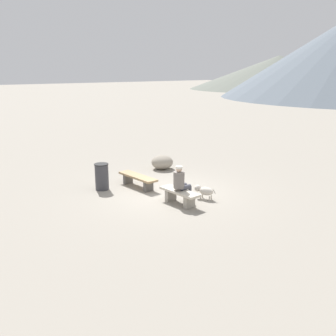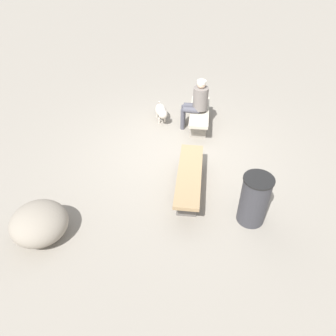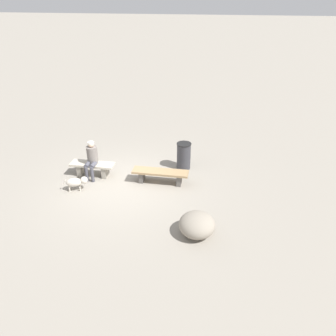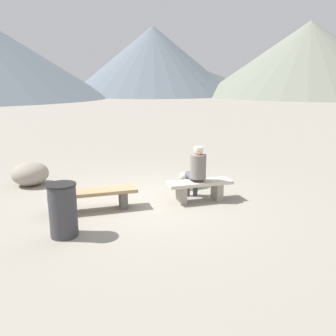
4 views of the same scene
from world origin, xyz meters
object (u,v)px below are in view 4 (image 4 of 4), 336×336
seated_person (197,169)px  dog (191,177)px  boulder (30,174)px  bench_left (93,196)px  bench_right (200,187)px  trash_bin (63,210)px

seated_person → dog: seated_person is taller
seated_person → boulder: (-3.86, 2.24, -0.44)m
dog → boulder: size_ratio=0.79×
boulder → bench_left: bearing=-56.8°
seated_person → dog: (0.16, 0.91, -0.45)m
bench_right → trash_bin: bearing=-160.6°
bench_left → boulder: (-1.53, 2.34, -0.01)m
bench_left → trash_bin: bearing=-118.6°
seated_person → trash_bin: (-2.91, -1.27, -0.26)m
dog → trash_bin: size_ratio=0.77×
seated_person → boulder: seated_person is taller
bench_left → trash_bin: (-0.58, -1.18, 0.16)m
seated_person → dog: bearing=77.6°
bench_right → seated_person: bearing=119.2°
trash_bin → boulder: size_ratio=1.02×
seated_person → bench_right: bearing=-60.5°
seated_person → trash_bin: seated_person is taller
boulder → dog: bearing=-18.3°
bench_right → dog: size_ratio=2.04×
bench_left → trash_bin: trash_bin is taller
boulder → seated_person: bearing=-30.1°
seated_person → boulder: bearing=147.6°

